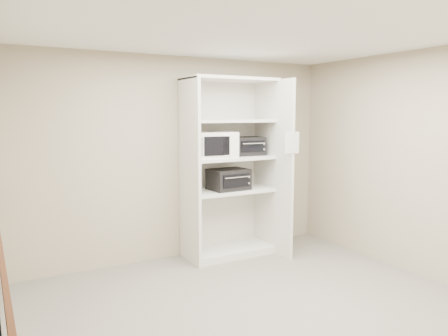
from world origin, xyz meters
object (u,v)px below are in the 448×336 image
shelving_unit (232,174)px  toaster_oven_upper (247,146)px  toaster_oven_lower (228,179)px  microwave (213,145)px

shelving_unit → toaster_oven_upper: shelving_unit is taller
toaster_oven_lower → microwave: bearing=-179.7°
toaster_oven_upper → toaster_oven_lower: size_ratio=0.87×
microwave → toaster_oven_upper: (0.58, 0.08, -0.04)m
microwave → toaster_oven_lower: bearing=8.0°
microwave → toaster_oven_lower: microwave is taller
toaster_oven_upper → toaster_oven_lower: (-0.33, -0.07, -0.44)m
shelving_unit → toaster_oven_lower: shelving_unit is taller
toaster_oven_lower → toaster_oven_upper: bearing=7.9°
shelving_unit → microwave: shelving_unit is taller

